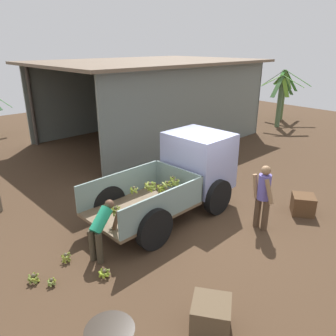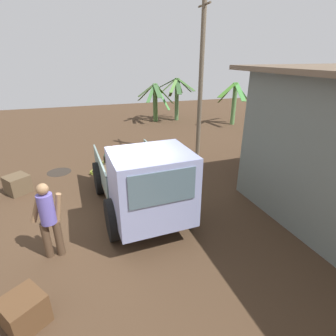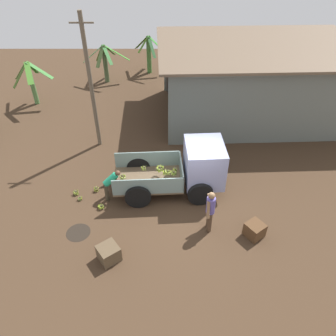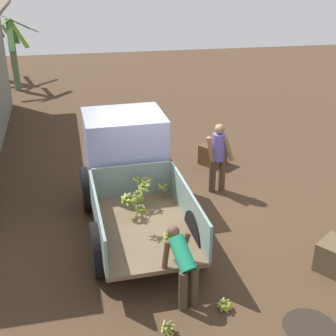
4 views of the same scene
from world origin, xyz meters
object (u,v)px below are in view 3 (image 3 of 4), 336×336
object	(u,v)px
person_worker_loading	(111,183)
banana_bunch_on_ground_2	(76,192)
wooden_crate_1	(255,230)
cargo_truck	(192,167)
banana_bunch_on_ground_0	(96,189)
person_bystander_near_shed	(187,117)
wooden_crate_0	(109,253)
banana_bunch_on_ground_3	(101,207)
utility_pole	(91,84)
person_foreground_visitor	(210,209)
banana_bunch_on_ground_1	(80,198)

from	to	relation	value
person_worker_loading	banana_bunch_on_ground_2	distance (m)	1.63
wooden_crate_1	cargo_truck	bearing A→B (deg)	129.78
cargo_truck	banana_bunch_on_ground_0	xyz separation A→B (m)	(-3.86, -0.17, -0.99)
person_worker_loading	banana_bunch_on_ground_0	world-z (taller)	person_worker_loading
person_bystander_near_shed	wooden_crate_0	bearing A→B (deg)	57.20
banana_bunch_on_ground_0	wooden_crate_0	distance (m)	3.44
banana_bunch_on_ground_3	wooden_crate_1	distance (m)	5.73
person_bystander_near_shed	cargo_truck	bearing A→B (deg)	77.80
banana_bunch_on_ground_0	utility_pole	bearing A→B (deg)	96.89
banana_bunch_on_ground_2	banana_bunch_on_ground_3	world-z (taller)	banana_bunch_on_ground_2
person_bystander_near_shed	wooden_crate_1	size ratio (longest dim) A/B	2.92
banana_bunch_on_ground_0	wooden_crate_1	bearing A→B (deg)	-21.26
cargo_truck	banana_bunch_on_ground_2	distance (m)	4.76
cargo_truck	person_worker_loading	world-z (taller)	cargo_truck
person_worker_loading	person_foreground_visitor	bearing A→B (deg)	-41.48
utility_pole	banana_bunch_on_ground_3	xyz separation A→B (m)	(0.77, -4.42, -2.99)
person_foreground_visitor	person_bystander_near_shed	world-z (taller)	person_foreground_visitor
cargo_truck	person_worker_loading	bearing A→B (deg)	-173.76
cargo_truck	wooden_crate_0	xyz separation A→B (m)	(-2.87, -3.47, -0.82)
person_bystander_near_shed	wooden_crate_0	xyz separation A→B (m)	(-2.84, -7.69, -0.66)
cargo_truck	wooden_crate_1	world-z (taller)	cargo_truck
person_bystander_near_shed	banana_bunch_on_ground_0	distance (m)	5.90
banana_bunch_on_ground_0	banana_bunch_on_ground_1	bearing A→B (deg)	-136.45
person_worker_loading	cargo_truck	bearing A→B (deg)	-7.91
person_bystander_near_shed	wooden_crate_1	bearing A→B (deg)	94.78
cargo_truck	banana_bunch_on_ground_3	size ratio (longest dim) A/B	16.40
banana_bunch_on_ground_1	wooden_crate_0	distance (m)	3.18
utility_pole	banana_bunch_on_ground_3	world-z (taller)	utility_pole
person_foreground_visitor	banana_bunch_on_ground_3	size ratio (longest dim) A/B	6.44
cargo_truck	banana_bunch_on_ground_3	distance (m)	3.83
banana_bunch_on_ground_1	banana_bunch_on_ground_0	bearing A→B (deg)	43.55
cargo_truck	wooden_crate_1	xyz separation A→B (m)	(2.07, -2.48, -0.83)
person_foreground_visitor	person_worker_loading	bearing A→B (deg)	-23.10
person_foreground_visitor	banana_bunch_on_ground_3	distance (m)	4.21
cargo_truck	banana_bunch_on_ground_0	world-z (taller)	cargo_truck
person_foreground_visitor	banana_bunch_on_ground_3	world-z (taller)	person_foreground_visitor
person_foreground_visitor	banana_bunch_on_ground_0	bearing A→B (deg)	-23.64
cargo_truck	person_bystander_near_shed	xyz separation A→B (m)	(-0.02, 4.22, -0.16)
banana_bunch_on_ground_1	wooden_crate_1	bearing A→B (deg)	-15.41
cargo_truck	banana_bunch_on_ground_3	xyz separation A→B (m)	(-3.51, -1.17, -1.00)
banana_bunch_on_ground_0	wooden_crate_1	world-z (taller)	wooden_crate_1
cargo_truck	banana_bunch_on_ground_2	size ratio (longest dim) A/B	17.62
utility_pole	banana_bunch_on_ground_3	distance (m)	5.39
banana_bunch_on_ground_2	cargo_truck	bearing A→B (deg)	4.61
banana_bunch_on_ground_3	wooden_crate_0	distance (m)	2.39
banana_bunch_on_ground_0	banana_bunch_on_ground_2	distance (m)	0.81
utility_pole	banana_bunch_on_ground_0	world-z (taller)	utility_pole
person_worker_loading	banana_bunch_on_ground_1	world-z (taller)	person_worker_loading
person_bystander_near_shed	banana_bunch_on_ground_0	bearing A→B (deg)	36.37
banana_bunch_on_ground_1	person_foreground_visitor	bearing A→B (deg)	-16.58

